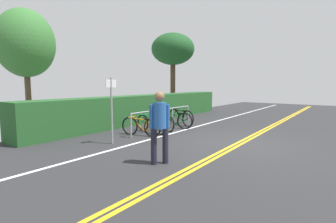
# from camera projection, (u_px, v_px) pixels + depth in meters

# --- Properties ---
(ground_plane) EXTENTS (36.36, 12.70, 0.05)m
(ground_plane) POSITION_uv_depth(u_px,v_px,m) (240.00, 144.00, 8.08)
(ground_plane) COLOR #2B2B2D
(centre_line_yellow_inner) EXTENTS (32.72, 0.10, 0.00)m
(centre_line_yellow_inner) POSITION_uv_depth(u_px,v_px,m) (242.00, 144.00, 8.03)
(centre_line_yellow_inner) COLOR gold
(centre_line_yellow_inner) RESTS_ON ground_plane
(centre_line_yellow_outer) EXTENTS (32.72, 0.10, 0.00)m
(centre_line_yellow_outer) POSITION_uv_depth(u_px,v_px,m) (237.00, 143.00, 8.13)
(centre_line_yellow_outer) COLOR gold
(centre_line_yellow_outer) RESTS_ON ground_plane
(bike_lane_stripe_white) EXTENTS (32.72, 0.12, 0.00)m
(bike_lane_stripe_white) POSITION_uv_depth(u_px,v_px,m) (171.00, 134.00, 9.63)
(bike_lane_stripe_white) COLOR white
(bike_lane_stripe_white) RESTS_ON ground_plane
(bike_rack) EXTENTS (3.84, 0.05, 0.87)m
(bike_rack) POSITION_uv_depth(u_px,v_px,m) (164.00, 115.00, 10.38)
(bike_rack) COLOR #9EA0A5
(bike_rack) RESTS_ON ground_plane
(bicycle_0) EXTENTS (0.46, 1.64, 0.71)m
(bicycle_0) POSITION_uv_depth(u_px,v_px,m) (141.00, 126.00, 9.27)
(bicycle_0) COLOR black
(bicycle_0) RESTS_ON ground_plane
(bicycle_1) EXTENTS (0.53, 1.69, 0.72)m
(bicycle_1) POSITION_uv_depth(u_px,v_px,m) (151.00, 124.00, 9.82)
(bicycle_1) COLOR black
(bicycle_1) RESTS_ON ground_plane
(bicycle_2) EXTENTS (0.61, 1.61, 0.68)m
(bicycle_2) POSITION_uv_depth(u_px,v_px,m) (162.00, 122.00, 10.42)
(bicycle_2) COLOR black
(bicycle_2) RESTS_ON ground_plane
(bicycle_3) EXTENTS (0.47, 1.77, 0.72)m
(bicycle_3) POSITION_uv_depth(u_px,v_px,m) (173.00, 120.00, 10.92)
(bicycle_3) COLOR black
(bicycle_3) RESTS_ON ground_plane
(bicycle_4) EXTENTS (0.63, 1.66, 0.77)m
(bicycle_4) POSITION_uv_depth(u_px,v_px,m) (181.00, 117.00, 11.60)
(bicycle_4) COLOR black
(bicycle_4) RESTS_ON ground_plane
(pedestrian) EXTENTS (0.41, 0.33, 1.70)m
(pedestrian) POSITION_uv_depth(u_px,v_px,m) (160.00, 123.00, 5.92)
(pedestrian) COLOR #1E1E2D
(pedestrian) RESTS_ON ground_plane
(sign_post_near) EXTENTS (0.36, 0.09, 2.07)m
(sign_post_near) POSITION_uv_depth(u_px,v_px,m) (111.00, 104.00, 7.90)
(sign_post_near) COLOR gray
(sign_post_near) RESTS_ON ground_plane
(hedge_backdrop) EXTENTS (12.79, 1.10, 1.32)m
(hedge_backdrop) POSITION_uv_depth(u_px,v_px,m) (146.00, 108.00, 12.88)
(hedge_backdrop) COLOR #235626
(hedge_backdrop) RESTS_ON ground_plane
(tree_near_left) EXTENTS (2.14, 2.14, 4.68)m
(tree_near_left) POSITION_uv_depth(u_px,v_px,m) (25.00, 44.00, 9.63)
(tree_near_left) COLOR brown
(tree_near_left) RESTS_ON ground_plane
(tree_mid) EXTENTS (2.76, 2.76, 5.11)m
(tree_mid) POSITION_uv_depth(u_px,v_px,m) (173.00, 50.00, 16.41)
(tree_mid) COLOR #473323
(tree_mid) RESTS_ON ground_plane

